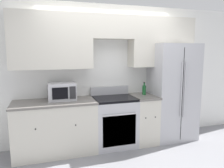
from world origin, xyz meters
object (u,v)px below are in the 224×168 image
at_px(bottle, 144,90).
at_px(microwave, 62,91).
at_px(refrigerator, 171,91).
at_px(oven_range, 114,121).

bearing_deg(bottle, microwave, 179.90).
height_order(refrigerator, microwave, refrigerator).
distance_m(microwave, bottle, 1.55).
distance_m(oven_range, refrigerator, 1.31).
relative_size(oven_range, microwave, 2.30).
bearing_deg(oven_range, microwave, 174.86).
bearing_deg(refrigerator, oven_range, -176.88).
bearing_deg(oven_range, bottle, 7.19).
bearing_deg(refrigerator, bottle, 178.71).
height_order(oven_range, bottle, bottle).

